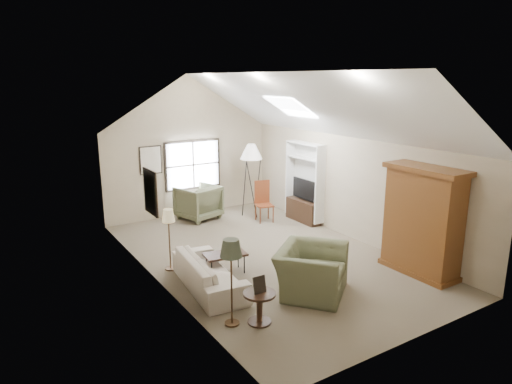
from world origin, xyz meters
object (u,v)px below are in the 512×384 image
armchair_far (198,202)px  side_chair (264,202)px  armoire (423,221)px  sofa (209,272)px  armchair_near (311,271)px  coffee_table (225,263)px  side_table (259,308)px

armchair_far → side_chair: size_ratio=0.93×
armoire → sofa: size_ratio=1.04×
armchair_far → armchair_near: bearing=71.3°
coffee_table → side_table: bearing=-103.1°
armchair_far → side_table: size_ratio=1.99×
armchair_far → sofa: bearing=51.0°
sofa → side_table: (0.10, -1.60, -0.04)m
armoire → armchair_near: bearing=169.3°
sofa → side_chair: size_ratio=1.88×
armchair_far → side_table: 5.94m
sofa → side_chair: side_chair is taller
sofa → side_table: 1.60m
coffee_table → side_chair: bearing=43.8°
armchair_near → side_table: 1.46m
armchair_far → side_table: bearing=57.9°
armchair_near → side_chair: size_ratio=1.18×
armchair_near → armchair_far: (0.24, 5.32, 0.05)m
armoire → sofa: (-3.95, 1.67, -0.79)m
sofa → armchair_near: (1.49, -1.20, 0.12)m
armchair_far → side_table: armchair_far is taller
sofa → coffee_table: size_ratio=2.53×
armoire → sofa: bearing=157.1°
armchair_far → coffee_table: (-1.16, -3.70, -0.27)m
coffee_table → side_table: size_ratio=1.58×
coffee_table → side_table: side_table is taller
armoire → coffee_table: armoire is taller
armchair_far → coffee_table: bearing=56.4°
side_table → armchair_near: bearing=15.9°
side_table → sofa: bearing=93.6°
armoire → coffee_table: 4.06m
armoire → sofa: 4.36m
armchair_near → armchair_far: 5.32m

